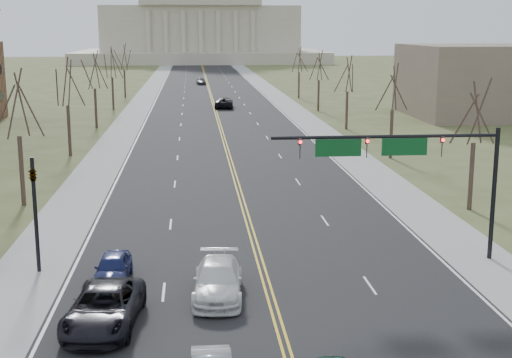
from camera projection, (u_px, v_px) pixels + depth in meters
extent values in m
cube|color=black|center=(211.00, 96.00, 131.73)|extent=(20.00, 380.00, 0.01)
cube|color=black|center=(278.00, 322.00, 30.40)|extent=(120.00, 14.00, 0.01)
cube|color=gray|center=(146.00, 96.00, 130.68)|extent=(4.00, 380.00, 0.03)
cube|color=gray|center=(275.00, 95.00, 132.77)|extent=(4.00, 380.00, 0.03)
cube|color=gold|center=(211.00, 96.00, 131.73)|extent=(0.42, 380.00, 0.01)
cube|color=silver|center=(158.00, 96.00, 130.87)|extent=(0.15, 380.00, 0.01)
cube|color=silver|center=(264.00, 95.00, 132.58)|extent=(0.15, 380.00, 0.01)
cube|color=#B0A493|center=(201.00, 56.00, 267.71)|extent=(90.00, 60.00, 4.00)
cube|color=#B0A493|center=(200.00, 29.00, 265.63)|extent=(70.00, 40.00, 16.00)
cube|color=#B0A493|center=(201.00, 1.00, 243.69)|extent=(42.00, 3.00, 3.00)
cylinder|color=black|center=(494.00, 194.00, 38.05)|extent=(0.24, 0.24, 7.20)
cylinder|color=black|center=(386.00, 137.00, 36.87)|extent=(12.00, 0.18, 0.18)
imported|color=black|center=(442.00, 146.00, 37.24)|extent=(0.35, 0.40, 1.10)
sphere|color=#FF0C0C|center=(443.00, 140.00, 37.02)|extent=(0.18, 0.18, 0.18)
imported|color=black|center=(367.00, 147.00, 36.89)|extent=(0.35, 0.40, 1.10)
sphere|color=#FF0C0C|center=(368.00, 141.00, 36.67)|extent=(0.18, 0.18, 0.18)
imported|color=black|center=(300.00, 148.00, 36.59)|extent=(0.35, 0.40, 1.10)
sphere|color=#FF0C0C|center=(300.00, 142.00, 36.37)|extent=(0.18, 0.18, 0.18)
cube|color=#0C4C1E|center=(404.00, 147.00, 37.07)|extent=(2.40, 0.12, 0.90)
cube|color=#0C4C1E|center=(338.00, 148.00, 36.76)|extent=(2.40, 0.12, 0.90)
cylinder|color=black|center=(36.00, 216.00, 36.08)|extent=(0.20, 0.20, 6.00)
imported|color=black|center=(33.00, 173.00, 35.63)|extent=(0.32, 0.36, 0.99)
cylinder|color=#372920|center=(471.00, 176.00, 48.81)|extent=(0.32, 0.32, 4.68)
cylinder|color=#372920|center=(22.00, 171.00, 49.97)|extent=(0.32, 0.32, 4.95)
cylinder|color=#372920|center=(391.00, 134.00, 68.29)|extent=(0.32, 0.32, 4.68)
cylinder|color=#372920|center=(69.00, 131.00, 69.46)|extent=(0.32, 0.32, 4.95)
cylinder|color=#372920|center=(347.00, 111.00, 87.78)|extent=(0.32, 0.32, 4.68)
cylinder|color=#372920|center=(96.00, 108.00, 88.94)|extent=(0.32, 0.32, 4.95)
cylinder|color=#372920|center=(318.00, 96.00, 107.26)|extent=(0.32, 0.32, 4.68)
cylinder|color=#372920|center=(113.00, 94.00, 108.43)|extent=(0.32, 0.32, 4.95)
cylinder|color=#372920|center=(299.00, 85.00, 126.75)|extent=(0.32, 0.32, 4.68)
cylinder|color=#372920|center=(125.00, 84.00, 127.91)|extent=(0.32, 0.32, 4.95)
cube|color=#6E594E|center=(499.00, 81.00, 101.06)|extent=(25.00, 20.00, 10.00)
imported|color=black|center=(104.00, 308.00, 29.79)|extent=(3.33, 6.27, 1.68)
imported|color=silver|center=(218.00, 280.00, 33.10)|extent=(2.62, 5.66, 1.60)
imported|color=#161D4E|center=(113.00, 268.00, 35.16)|extent=(1.78, 4.14, 1.39)
imported|color=black|center=(224.00, 103.00, 111.60)|extent=(3.17, 6.18, 1.67)
imported|color=#494B51|center=(201.00, 81.00, 157.96)|extent=(2.36, 4.66, 1.52)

